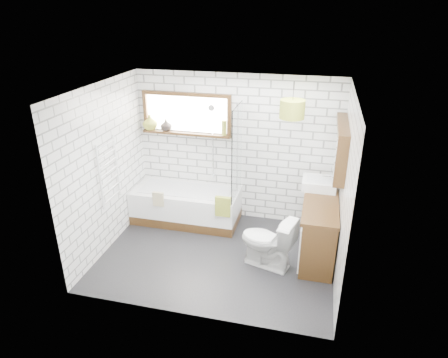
% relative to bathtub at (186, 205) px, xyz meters
% --- Properties ---
extents(floor, '(3.40, 2.60, 0.01)m').
position_rel_bathtub_xyz_m(floor, '(0.79, -0.90, -0.30)').
color(floor, black).
rests_on(floor, ground).
extents(ceiling, '(3.40, 2.60, 0.01)m').
position_rel_bathtub_xyz_m(ceiling, '(0.79, -0.90, 2.21)').
color(ceiling, white).
rests_on(ceiling, ground).
extents(wall_back, '(3.40, 0.01, 2.50)m').
position_rel_bathtub_xyz_m(wall_back, '(0.79, 0.40, 0.96)').
color(wall_back, white).
rests_on(wall_back, ground).
extents(wall_front, '(3.40, 0.01, 2.50)m').
position_rel_bathtub_xyz_m(wall_front, '(0.79, -2.21, 0.96)').
color(wall_front, white).
rests_on(wall_front, ground).
extents(wall_left, '(0.01, 2.60, 2.50)m').
position_rel_bathtub_xyz_m(wall_left, '(-0.91, -0.90, 0.96)').
color(wall_left, white).
rests_on(wall_left, ground).
extents(wall_right, '(0.01, 2.60, 2.50)m').
position_rel_bathtub_xyz_m(wall_right, '(2.50, -0.90, 0.96)').
color(wall_right, white).
rests_on(wall_right, ground).
extents(window, '(1.52, 0.16, 0.68)m').
position_rel_bathtub_xyz_m(window, '(-0.06, 0.36, 1.51)').
color(window, '#331E0E').
rests_on(window, wall_back).
extents(towel_radiator, '(0.06, 0.52, 1.00)m').
position_rel_bathtub_xyz_m(towel_radiator, '(-0.87, -0.90, 0.91)').
color(towel_radiator, white).
rests_on(towel_radiator, wall_left).
extents(mirror_cabinet, '(0.16, 1.20, 0.70)m').
position_rel_bathtub_xyz_m(mirror_cabinet, '(2.41, -0.30, 1.36)').
color(mirror_cabinet, '#331E0E').
rests_on(mirror_cabinet, wall_right).
extents(shower_riser, '(0.02, 0.02, 1.30)m').
position_rel_bathtub_xyz_m(shower_riser, '(0.39, 0.36, 1.06)').
color(shower_riser, silver).
rests_on(shower_riser, wall_back).
extents(bathtub, '(1.80, 0.79, 0.58)m').
position_rel_bathtub_xyz_m(bathtub, '(0.00, 0.00, 0.00)').
color(bathtub, white).
rests_on(bathtub, floor).
extents(shower_screen, '(0.02, 0.72, 1.50)m').
position_rel_bathtub_xyz_m(shower_screen, '(0.88, 0.00, 1.04)').
color(shower_screen, white).
rests_on(shower_screen, bathtub).
extents(towel_green, '(0.24, 0.07, 0.33)m').
position_rel_bathtub_xyz_m(towel_green, '(0.75, -0.40, 0.27)').
color(towel_green, olive).
rests_on(towel_green, bathtub).
extents(towel_beige, '(0.19, 0.05, 0.24)m').
position_rel_bathtub_xyz_m(towel_beige, '(-0.34, -0.40, 0.27)').
color(towel_beige, tan).
rests_on(towel_beige, bathtub).
extents(vanity, '(0.50, 1.55, 0.88)m').
position_rel_bathtub_xyz_m(vanity, '(2.24, -0.44, 0.15)').
color(vanity, '#331E0E').
rests_on(vanity, floor).
extents(basin, '(0.50, 0.44, 0.15)m').
position_rel_bathtub_xyz_m(basin, '(2.18, -0.04, 0.67)').
color(basin, white).
rests_on(basin, vanity).
extents(tap, '(0.04, 0.04, 0.16)m').
position_rel_bathtub_xyz_m(tap, '(2.34, -0.04, 0.72)').
color(tap, silver).
rests_on(tap, vanity).
extents(toilet, '(0.64, 0.87, 0.79)m').
position_rel_bathtub_xyz_m(toilet, '(1.54, -0.97, 0.11)').
color(toilet, white).
rests_on(toilet, floor).
extents(vase_olive, '(0.30, 0.30, 0.26)m').
position_rel_bathtub_xyz_m(vase_olive, '(-0.71, 0.33, 1.32)').
color(vase_olive, olive).
rests_on(vase_olive, window).
extents(vase_dark, '(0.24, 0.24, 0.20)m').
position_rel_bathtub_xyz_m(vase_dark, '(-0.42, 0.33, 1.29)').
color(vase_dark, black).
rests_on(vase_dark, window).
extents(bottle, '(0.10, 0.10, 0.24)m').
position_rel_bathtub_xyz_m(bottle, '(0.59, 0.33, 1.31)').
color(bottle, olive).
rests_on(bottle, window).
extents(pendant, '(0.36, 0.36, 0.27)m').
position_rel_bathtub_xyz_m(pendant, '(1.70, -0.09, 1.81)').
color(pendant, olive).
rests_on(pendant, ceiling).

